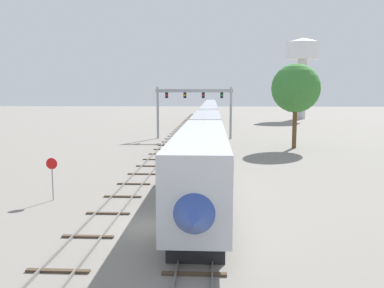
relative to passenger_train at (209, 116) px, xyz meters
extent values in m
plane|color=gray|center=(-2.00, -59.47, -2.61)|extent=(400.00, 400.00, 0.00)
cube|color=slate|center=(-0.72, 0.53, -2.53)|extent=(0.07, 200.00, 0.16)
cube|color=slate|center=(0.72, 0.53, -2.53)|extent=(0.07, 200.00, 0.16)
cube|color=#473828|center=(0.00, -65.47, -2.56)|extent=(2.60, 0.24, 0.10)
cube|color=#473828|center=(0.00, -61.47, -2.56)|extent=(2.60, 0.24, 0.10)
cube|color=#473828|center=(0.00, -57.47, -2.56)|extent=(2.60, 0.24, 0.10)
cube|color=#473828|center=(0.00, -53.47, -2.56)|extent=(2.60, 0.24, 0.10)
cube|color=#473828|center=(0.00, -49.47, -2.56)|extent=(2.60, 0.24, 0.10)
cube|color=#473828|center=(0.00, -45.47, -2.56)|extent=(2.60, 0.24, 0.10)
cube|color=#473828|center=(0.00, -41.47, -2.56)|extent=(2.60, 0.24, 0.10)
cube|color=#473828|center=(0.00, -37.47, -2.56)|extent=(2.60, 0.24, 0.10)
cube|color=#473828|center=(0.00, -33.47, -2.56)|extent=(2.60, 0.24, 0.10)
cube|color=#473828|center=(0.00, -29.47, -2.56)|extent=(2.60, 0.24, 0.10)
cube|color=#473828|center=(0.00, -25.47, -2.56)|extent=(2.60, 0.24, 0.10)
cube|color=#473828|center=(0.00, -21.47, -2.56)|extent=(2.60, 0.24, 0.10)
cube|color=#473828|center=(0.00, -17.47, -2.56)|extent=(2.60, 0.24, 0.10)
cube|color=#473828|center=(0.00, -13.47, -2.56)|extent=(2.60, 0.24, 0.10)
cube|color=#473828|center=(0.00, -9.47, -2.56)|extent=(2.60, 0.24, 0.10)
cube|color=#473828|center=(0.00, -5.47, -2.56)|extent=(2.60, 0.24, 0.10)
cube|color=#473828|center=(0.00, -1.47, -2.56)|extent=(2.60, 0.24, 0.10)
cube|color=#473828|center=(0.00, 2.53, -2.56)|extent=(2.60, 0.24, 0.10)
cube|color=#473828|center=(0.00, 6.53, -2.56)|extent=(2.60, 0.24, 0.10)
cube|color=#473828|center=(0.00, 10.53, -2.56)|extent=(2.60, 0.24, 0.10)
cube|color=#473828|center=(0.00, 14.53, -2.56)|extent=(2.60, 0.24, 0.10)
cube|color=#473828|center=(0.00, 18.53, -2.56)|extent=(2.60, 0.24, 0.10)
cube|color=#473828|center=(0.00, 22.53, -2.56)|extent=(2.60, 0.24, 0.10)
cube|color=#473828|center=(0.00, 26.53, -2.56)|extent=(2.60, 0.24, 0.10)
cube|color=#473828|center=(0.00, 30.53, -2.56)|extent=(2.60, 0.24, 0.10)
cube|color=#473828|center=(0.00, 34.53, -2.56)|extent=(2.60, 0.24, 0.10)
cube|color=#473828|center=(0.00, 38.53, -2.56)|extent=(2.60, 0.24, 0.10)
cube|color=#473828|center=(0.00, 42.53, -2.56)|extent=(2.60, 0.24, 0.10)
cube|color=#473828|center=(0.00, 46.53, -2.56)|extent=(2.60, 0.24, 0.10)
cube|color=#473828|center=(0.00, 50.53, -2.56)|extent=(2.60, 0.24, 0.10)
cube|color=#473828|center=(0.00, 54.53, -2.56)|extent=(2.60, 0.24, 0.10)
cube|color=#473828|center=(0.00, 58.53, -2.56)|extent=(2.60, 0.24, 0.10)
cube|color=#473828|center=(0.00, 62.53, -2.56)|extent=(2.60, 0.24, 0.10)
cube|color=#473828|center=(0.00, 66.53, -2.56)|extent=(2.60, 0.24, 0.10)
cube|color=#473828|center=(0.00, 70.53, -2.56)|extent=(2.60, 0.24, 0.10)
cube|color=#473828|center=(0.00, 74.53, -2.56)|extent=(2.60, 0.24, 0.10)
cube|color=#473828|center=(0.00, 78.53, -2.56)|extent=(2.60, 0.24, 0.10)
cube|color=#473828|center=(0.00, 82.53, -2.56)|extent=(2.60, 0.24, 0.10)
cube|color=#473828|center=(0.00, 86.53, -2.56)|extent=(2.60, 0.24, 0.10)
cube|color=#473828|center=(0.00, 90.53, -2.56)|extent=(2.60, 0.24, 0.10)
cube|color=#473828|center=(0.00, 94.53, -2.56)|extent=(2.60, 0.24, 0.10)
cube|color=#473828|center=(0.00, 98.53, -2.56)|extent=(2.60, 0.24, 0.10)
cube|color=slate|center=(-6.22, -19.47, -2.53)|extent=(0.07, 160.00, 0.16)
cube|color=slate|center=(-4.78, -19.47, -2.53)|extent=(0.07, 160.00, 0.16)
cube|color=#473828|center=(-5.50, -65.47, -2.56)|extent=(2.60, 0.24, 0.10)
cube|color=#473828|center=(-5.50, -61.47, -2.56)|extent=(2.60, 0.24, 0.10)
cube|color=#473828|center=(-5.50, -57.47, -2.56)|extent=(2.60, 0.24, 0.10)
cube|color=#473828|center=(-5.50, -53.47, -2.56)|extent=(2.60, 0.24, 0.10)
cube|color=#473828|center=(-5.50, -49.47, -2.56)|extent=(2.60, 0.24, 0.10)
cube|color=#473828|center=(-5.50, -45.47, -2.56)|extent=(2.60, 0.24, 0.10)
cube|color=#473828|center=(-5.50, -41.47, -2.56)|extent=(2.60, 0.24, 0.10)
cube|color=#473828|center=(-5.50, -37.47, -2.56)|extent=(2.60, 0.24, 0.10)
cube|color=#473828|center=(-5.50, -33.47, -2.56)|extent=(2.60, 0.24, 0.10)
cube|color=#473828|center=(-5.50, -29.47, -2.56)|extent=(2.60, 0.24, 0.10)
cube|color=#473828|center=(-5.50, -25.47, -2.56)|extent=(2.60, 0.24, 0.10)
cube|color=#473828|center=(-5.50, -21.47, -2.56)|extent=(2.60, 0.24, 0.10)
cube|color=#473828|center=(-5.50, -17.47, -2.56)|extent=(2.60, 0.24, 0.10)
cube|color=#473828|center=(-5.50, -13.47, -2.56)|extent=(2.60, 0.24, 0.10)
cube|color=#473828|center=(-5.50, -9.47, -2.56)|extent=(2.60, 0.24, 0.10)
cube|color=#473828|center=(-5.50, -5.47, -2.56)|extent=(2.60, 0.24, 0.10)
cube|color=#473828|center=(-5.50, -1.47, -2.56)|extent=(2.60, 0.24, 0.10)
cube|color=#473828|center=(-5.50, 2.53, -2.56)|extent=(2.60, 0.24, 0.10)
cube|color=#473828|center=(-5.50, 6.53, -2.56)|extent=(2.60, 0.24, 0.10)
cube|color=#473828|center=(-5.50, 10.53, -2.56)|extent=(2.60, 0.24, 0.10)
cube|color=#473828|center=(-5.50, 14.53, -2.56)|extent=(2.60, 0.24, 0.10)
cube|color=#473828|center=(-5.50, 18.53, -2.56)|extent=(2.60, 0.24, 0.10)
cube|color=#473828|center=(-5.50, 22.53, -2.56)|extent=(2.60, 0.24, 0.10)
cube|color=#473828|center=(-5.50, 26.53, -2.56)|extent=(2.60, 0.24, 0.10)
cube|color=#473828|center=(-5.50, 30.53, -2.56)|extent=(2.60, 0.24, 0.10)
cube|color=#473828|center=(-5.50, 34.53, -2.56)|extent=(2.60, 0.24, 0.10)
cube|color=#473828|center=(-5.50, 38.53, -2.56)|extent=(2.60, 0.24, 0.10)
cube|color=#473828|center=(-5.50, 42.53, -2.56)|extent=(2.60, 0.24, 0.10)
cube|color=#473828|center=(-5.50, 46.53, -2.56)|extent=(2.60, 0.24, 0.10)
cube|color=#473828|center=(-5.50, 50.53, -2.56)|extent=(2.60, 0.24, 0.10)
cube|color=#473828|center=(-5.50, 54.53, -2.56)|extent=(2.60, 0.24, 0.10)
cube|color=#473828|center=(-5.50, 58.53, -2.56)|extent=(2.60, 0.24, 0.10)
cube|color=silver|center=(0.00, -55.07, 0.29)|extent=(3.00, 20.81, 3.80)
cone|color=#2D479E|center=(0.00, -65.67, -0.11)|extent=(2.88, 2.60, 2.88)
cube|color=black|center=(0.00, -64.27, 1.43)|extent=(3.04, 1.80, 1.10)
cube|color=black|center=(0.00, -55.07, -2.11)|extent=(2.52, 18.73, 1.00)
cube|color=#9EA3AD|center=(0.00, -33.25, 0.29)|extent=(3.00, 20.81, 3.80)
cube|color=black|center=(0.00, -33.25, 0.69)|extent=(3.04, 19.15, 0.90)
cube|color=black|center=(0.00, -33.25, -2.11)|extent=(2.52, 18.73, 1.00)
cube|color=#9EA3AD|center=(0.00, -11.44, 0.29)|extent=(3.00, 20.81, 3.80)
cube|color=black|center=(0.00, -11.44, 0.69)|extent=(3.04, 19.15, 0.90)
cube|color=black|center=(0.00, -11.44, -2.11)|extent=(2.52, 18.73, 1.00)
cube|color=#9EA3AD|center=(0.00, 10.37, 0.29)|extent=(3.00, 20.81, 3.80)
cube|color=black|center=(0.00, 10.37, 0.69)|extent=(3.04, 19.15, 0.90)
cube|color=black|center=(0.00, 10.37, -2.11)|extent=(2.52, 18.73, 1.00)
cube|color=#9EA3AD|center=(0.00, 32.18, 0.29)|extent=(3.00, 20.81, 3.80)
cube|color=black|center=(0.00, 32.18, 0.69)|extent=(3.04, 19.15, 0.90)
cube|color=black|center=(0.00, 32.18, -2.11)|extent=(2.52, 18.73, 1.00)
cube|color=#9EA3AD|center=(0.00, 54.00, 0.29)|extent=(3.00, 20.81, 3.80)
cube|color=black|center=(0.00, 54.00, 0.69)|extent=(3.04, 19.15, 0.90)
cube|color=black|center=(0.00, 54.00, -2.11)|extent=(2.52, 18.73, 1.00)
cylinder|color=#999BA0|center=(-8.00, -16.41, 1.45)|extent=(0.36, 0.36, 8.11)
cylinder|color=#999BA0|center=(3.50, -16.41, 1.45)|extent=(0.36, 0.36, 8.11)
cube|color=#999BA0|center=(-2.25, -16.41, 4.90)|extent=(12.10, 0.36, 0.50)
cube|color=black|center=(-6.56, -16.36, 4.20)|extent=(0.44, 0.32, 0.90)
sphere|color=red|center=(-6.56, -16.55, 4.20)|extent=(0.28, 0.28, 0.28)
cube|color=black|center=(-3.69, -16.36, 4.20)|extent=(0.44, 0.32, 0.90)
sphere|color=yellow|center=(-3.69, -16.55, 4.20)|extent=(0.28, 0.28, 0.28)
cube|color=black|center=(-0.81, -16.36, 4.20)|extent=(0.44, 0.32, 0.90)
sphere|color=red|center=(-0.81, -16.55, 4.20)|extent=(0.28, 0.28, 0.28)
cube|color=black|center=(2.06, -16.36, 4.20)|extent=(0.44, 0.32, 0.90)
sphere|color=green|center=(2.06, -16.55, 4.20)|extent=(0.28, 0.28, 0.28)
cylinder|color=beige|center=(25.11, 35.17, 5.58)|extent=(2.60, 2.60, 16.38)
cylinder|color=white|center=(25.11, 35.17, 16.01)|extent=(9.17, 9.17, 4.48)
cone|color=white|center=(25.11, 35.17, 18.85)|extent=(9.36, 9.36, 1.20)
cylinder|color=gray|center=(-10.00, -54.50, -1.51)|extent=(0.08, 0.08, 2.20)
cylinder|color=red|center=(-10.00, -54.52, -0.11)|extent=(0.76, 0.03, 0.76)
cylinder|color=brown|center=(11.34, -26.98, 0.18)|extent=(0.56, 0.56, 5.59)
sphere|color=#387A33|center=(11.34, -26.98, 5.17)|extent=(6.27, 6.27, 6.27)
camera|label=1|loc=(0.70, -80.98, 4.56)|focal=38.49mm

